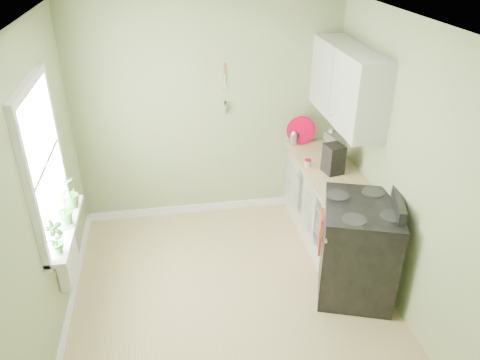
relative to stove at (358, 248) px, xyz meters
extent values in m
cube|color=tan|center=(-1.28, -0.01, -0.52)|extent=(3.20, 3.60, 0.02)
cube|color=white|center=(-1.28, -0.01, 2.20)|extent=(3.20, 3.60, 0.02)
cube|color=#8B9B69|center=(-1.28, 1.80, 0.84)|extent=(3.20, 0.02, 2.70)
cube|color=#8B9B69|center=(-2.89, -0.01, 0.84)|extent=(0.02, 3.60, 2.70)
cube|color=#8B9B69|center=(0.33, -0.01, 0.84)|extent=(0.02, 3.60, 2.70)
cube|color=silver|center=(0.02, 0.99, -0.08)|extent=(0.60, 1.60, 0.87)
cube|color=tan|center=(0.01, 0.99, 0.38)|extent=(0.64, 1.60, 0.04)
cube|color=silver|center=(0.15, 1.09, 1.34)|extent=(0.35, 1.40, 0.80)
cube|color=white|center=(-2.87, 0.29, 1.04)|extent=(0.02, 1.00, 1.30)
cube|color=white|center=(-2.85, 0.29, 1.72)|extent=(0.06, 1.14, 0.07)
cube|color=white|center=(-2.85, 0.29, 0.35)|extent=(0.06, 1.14, 0.07)
cube|color=white|center=(-2.85, 0.29, 1.04)|extent=(0.04, 1.00, 0.04)
cube|color=white|center=(-2.79, 0.29, 0.37)|extent=(0.18, 1.14, 0.04)
cube|color=white|center=(-2.82, 0.24, 0.04)|extent=(0.12, 0.50, 0.35)
cylinder|color=tan|center=(-1.08, 1.77, 1.37)|extent=(0.02, 0.02, 0.10)
cylinder|color=silver|center=(-1.08, 1.77, 1.25)|extent=(0.01, 0.01, 0.16)
cylinder|color=silver|center=(-1.08, 1.77, 0.91)|extent=(0.01, 0.14, 0.14)
cube|color=black|center=(0.00, 0.00, -0.02)|extent=(0.94, 1.02, 0.98)
cube|color=black|center=(0.00, 0.00, 0.48)|extent=(0.94, 1.02, 0.03)
cube|color=black|center=(0.31, 0.00, 0.55)|extent=(0.33, 0.81, 0.15)
cylinder|color=#B2B2B7|center=(-0.37, 0.00, 0.36)|extent=(0.24, 0.65, 0.02)
cube|color=#A42512|center=(-0.37, 0.11, 0.16)|extent=(0.10, 0.23, 0.41)
cube|color=#B2B2B7|center=(0.10, 1.13, 0.43)|extent=(0.23, 0.31, 0.08)
cube|color=#B2B2B7|center=(0.10, 1.26, 0.56)|extent=(0.12, 0.09, 0.21)
cube|color=#B2B2B7|center=(0.10, 1.15, 0.69)|extent=(0.18, 0.30, 0.09)
sphere|color=#B2B2B7|center=(0.10, 1.26, 0.72)|extent=(0.11, 0.11, 0.11)
cylinder|color=silver|center=(0.10, 1.08, 0.49)|extent=(0.16, 0.16, 0.13)
cylinder|color=silver|center=(-0.23, 1.71, 0.47)|extent=(0.11, 0.11, 0.15)
cone|color=silver|center=(-0.23, 1.71, 0.56)|extent=(0.11, 0.11, 0.04)
cylinder|color=silver|center=(-0.31, 1.71, 0.49)|extent=(0.10, 0.04, 0.08)
cube|color=black|center=(0.00, 0.89, 0.56)|extent=(0.23, 0.24, 0.33)
cylinder|color=black|center=(-0.02, 0.89, 0.46)|extent=(0.10, 0.10, 0.11)
cylinder|color=#B90029|center=(-0.13, 1.71, 0.58)|extent=(0.37, 0.09, 0.36)
cylinder|color=beige|center=(-0.23, 1.08, 0.43)|extent=(0.08, 0.08, 0.08)
cylinder|color=#B90029|center=(-0.23, 1.08, 0.48)|extent=(0.08, 0.08, 0.01)
imported|color=#367129|center=(-2.78, -0.13, 0.55)|extent=(0.20, 0.20, 0.32)
imported|color=#367129|center=(-2.78, 0.34, 0.54)|extent=(0.18, 0.21, 0.32)
imported|color=#367129|center=(-2.78, 0.63, 0.55)|extent=(0.22, 0.22, 0.32)
camera|label=1|loc=(-1.79, -3.52, 2.82)|focal=35.00mm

